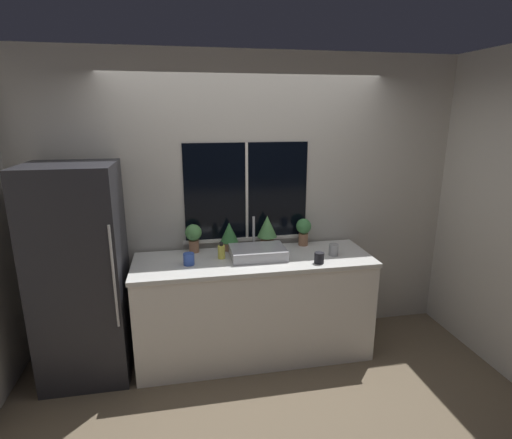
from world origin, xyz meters
TOP-DOWN VIEW (x-y plane):
  - ground_plane at (0.00, 0.00)m, footprint 14.00×14.00m
  - wall_back at (0.00, 0.73)m, footprint 8.00×0.09m
  - wall_left at (-2.06, 1.50)m, footprint 0.06×7.00m
  - wall_right at (2.06, 1.50)m, footprint 0.06×7.00m
  - counter at (0.00, 0.33)m, footprint 2.09×0.68m
  - refrigerator at (-1.43, 0.31)m, footprint 0.68×0.65m
  - sink at (0.04, 0.35)m, footprint 0.48×0.39m
  - potted_plant_far_left at (-0.51, 0.59)m, footprint 0.15×0.15m
  - potted_plant_center_left at (-0.18, 0.59)m, footprint 0.17×0.17m
  - potted_plant_center_right at (0.17, 0.59)m, footprint 0.18×0.18m
  - potted_plant_far_right at (0.53, 0.59)m, footprint 0.14×0.14m
  - soap_bottle at (-0.28, 0.38)m, footprint 0.06×0.06m
  - mug_grey at (0.71, 0.27)m, footprint 0.08×0.08m
  - mug_blue at (-0.56, 0.28)m, footprint 0.09×0.09m
  - mug_black at (0.52, 0.11)m, footprint 0.08×0.08m

SIDE VIEW (x-z plane):
  - ground_plane at x=0.00m, z-range 0.00..0.00m
  - counter at x=0.00m, z-range 0.00..0.94m
  - refrigerator at x=-1.43m, z-range 0.00..1.80m
  - sink at x=0.04m, z-range 0.82..1.14m
  - mug_black at x=0.52m, z-range 0.94..1.03m
  - mug_blue at x=-0.56m, z-range 0.94..1.04m
  - mug_grey at x=0.71m, z-range 0.94..1.04m
  - soap_bottle at x=-0.28m, z-range 0.92..1.07m
  - potted_plant_center_left at x=-0.18m, z-range 0.95..1.21m
  - potted_plant_far_right at x=0.53m, z-range 0.96..1.23m
  - potted_plant_far_left at x=-0.51m, z-range 0.96..1.23m
  - potted_plant_center_right at x=0.17m, z-range 0.96..1.27m
  - wall_left at x=-2.06m, z-range 0.00..2.70m
  - wall_right at x=2.06m, z-range 0.00..2.70m
  - wall_back at x=0.00m, z-range 0.00..2.70m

